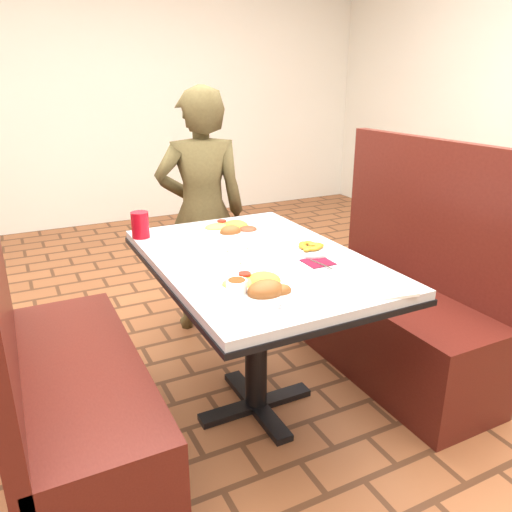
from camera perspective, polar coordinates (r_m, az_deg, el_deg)
name	(u,v)px	position (r m, az deg, el deg)	size (l,w,h in m)	color
dining_table	(256,277)	(2.10, 0.00, -2.46)	(0.81, 1.21, 0.75)	silver
booth_bench_left	(66,394)	(2.07, -20.85, -14.49)	(0.47, 1.20, 1.17)	#551A13
booth_bench_right	(395,309)	(2.66, 15.63, -5.91)	(0.47, 1.20, 1.17)	#551A13
diner_person	(202,213)	(2.91, -6.18, 4.86)	(0.52, 0.34, 1.41)	brown
near_dinner_plate	(259,283)	(1.72, 0.38, -3.09)	(0.30, 0.30, 0.09)	white
far_dinner_plate	(232,227)	(2.38, -2.77, 3.38)	(0.30, 0.30, 0.08)	white
plantain_plate	(310,248)	(2.13, 6.21, 0.87)	(0.20, 0.20, 0.03)	white
maroon_napkin	(318,262)	(2.01, 7.09, -0.70)	(0.11, 0.11, 0.00)	#5D0E20
spoon_utensil	(321,264)	(1.98, 7.45, -0.96)	(0.01, 0.13, 0.00)	#B7B8BC
red_tumbler	(140,225)	(2.35, -13.09, 3.49)	(0.08, 0.08, 0.12)	#B40C19
paper_napkin	(385,290)	(1.78, 14.48, -3.83)	(0.19, 0.14, 0.01)	white
knife_utensil	(270,286)	(1.75, 1.58, -3.49)	(0.01, 0.18, 0.00)	silver
fork_utensil	(278,299)	(1.66, 2.58, -4.90)	(0.01, 0.14, 0.00)	silver
lettuce_shreds	(258,250)	(2.13, 0.23, 0.68)	(0.28, 0.32, 0.00)	#99C850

